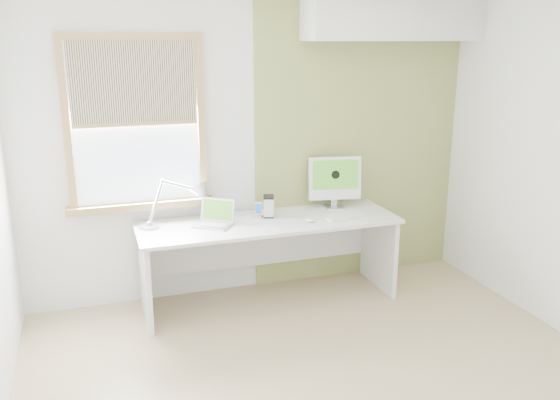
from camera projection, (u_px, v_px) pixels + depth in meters
name	position (u px, v px, depth m)	size (l,w,h in m)	color
room	(335.00, 197.00, 3.50)	(4.04, 3.54, 2.64)	tan
accent_wall	(359.00, 141.00, 5.40)	(2.00, 0.02, 2.60)	#90994F
soffit	(393.00, 16.00, 5.01)	(1.60, 0.40, 0.42)	white
window	(136.00, 124.00, 4.70)	(1.20, 0.14, 1.42)	#AA814D
desk	(267.00, 240.00, 5.03)	(2.20, 0.70, 0.73)	silver
desk_lamp	(192.00, 197.00, 4.88)	(0.70, 0.34, 0.39)	#B7BABC
laptop	(215.00, 219.00, 4.80)	(0.38, 0.37, 0.21)	#B7BABC
phone_dock	(259.00, 213.00, 5.00)	(0.09, 0.09, 0.14)	#B7BABC
external_drive	(269.00, 206.00, 5.02)	(0.12, 0.16, 0.18)	#B7BABC
imac	(335.00, 179.00, 5.25)	(0.48, 0.19, 0.46)	#B7BABC
keyboard	(349.00, 217.00, 5.00)	(0.42, 0.15, 0.02)	white
mouse	(309.00, 220.00, 4.89)	(0.06, 0.11, 0.03)	white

